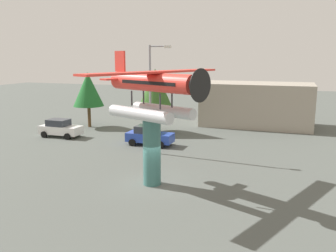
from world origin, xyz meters
The scene contains 9 objects.
ground_plane centered at (0.00, 0.00, 0.00)m, with size 140.00×140.00×0.00m, color #515651.
display_pedestal centered at (0.00, 0.00, 2.11)m, with size 1.10×1.10×4.22m, color #386B66.
floatplane_monument centered at (0.12, -0.05, 5.89)m, with size 7.18×10.00×4.00m.
car_near_white centered at (-13.61, 9.38, 0.88)m, with size 4.20×2.02×1.76m.
car_mid_blue centered at (-3.98, 9.24, 0.88)m, with size 4.20×2.02×1.76m.
streetlight_primary centered at (-2.68, 6.81, 5.03)m, with size 1.84×0.28×8.76m.
storefront_building centered at (4.19, 22.00, 2.46)m, with size 12.24×6.48×4.91m, color #9E9384.
tree_west centered at (-13.62, 14.79, 4.26)m, with size 3.40×3.40×6.17m.
tree_east centered at (-5.41, 14.41, 4.29)m, with size 4.25×4.25×6.66m.
Camera 1 is at (7.90, -19.49, 7.85)m, focal length 37.74 mm.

